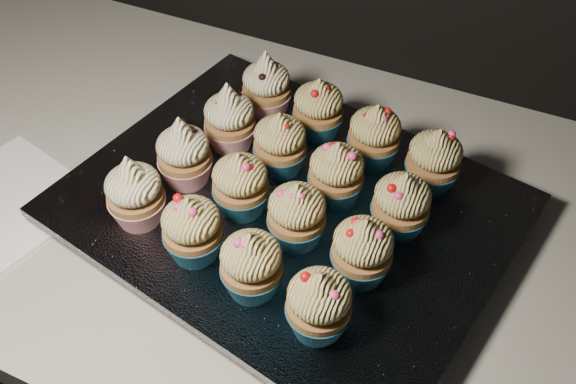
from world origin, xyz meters
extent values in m
cube|color=black|center=(0.00, 1.70, 0.43)|extent=(2.40, 0.60, 0.86)
cube|color=beige|center=(0.00, 1.70, 0.88)|extent=(2.44, 0.64, 0.04)
cube|color=white|center=(-0.29, 1.55, 0.90)|extent=(0.21, 0.21, 0.00)
cube|color=black|center=(0.03, 1.67, 0.91)|extent=(0.50, 0.42, 0.02)
cube|color=silver|center=(0.03, 1.67, 0.93)|extent=(0.54, 0.46, 0.01)
cone|color=#B31827|center=(-0.10, 1.58, 0.95)|extent=(0.06, 0.06, 0.03)
ellipsoid|color=beige|center=(-0.10, 1.58, 0.99)|extent=(0.06, 0.06, 0.04)
cone|color=beige|center=(-0.10, 1.58, 1.02)|extent=(0.03, 0.03, 0.03)
cone|color=#185673|center=(-0.02, 1.56, 0.95)|extent=(0.06, 0.06, 0.03)
ellipsoid|color=#DEC270|center=(-0.02, 1.56, 0.99)|extent=(0.06, 0.06, 0.04)
cone|color=#DEC270|center=(-0.02, 1.56, 1.01)|extent=(0.03, 0.03, 0.02)
cone|color=#185673|center=(0.05, 1.55, 0.95)|extent=(0.06, 0.06, 0.03)
ellipsoid|color=#DEC270|center=(0.05, 1.55, 0.99)|extent=(0.06, 0.06, 0.04)
cone|color=#DEC270|center=(0.05, 1.55, 1.01)|extent=(0.03, 0.03, 0.02)
cone|color=#185673|center=(0.13, 1.53, 0.95)|extent=(0.06, 0.06, 0.03)
ellipsoid|color=#DEC270|center=(0.13, 1.53, 0.99)|extent=(0.06, 0.06, 0.04)
cone|color=#DEC270|center=(0.13, 1.53, 1.01)|extent=(0.03, 0.03, 0.02)
cone|color=#B31827|center=(-0.09, 1.66, 0.95)|extent=(0.06, 0.06, 0.03)
ellipsoid|color=beige|center=(-0.09, 1.66, 0.99)|extent=(0.06, 0.06, 0.04)
cone|color=beige|center=(-0.09, 1.66, 1.02)|extent=(0.03, 0.03, 0.03)
cone|color=#185673|center=(-0.01, 1.64, 0.95)|extent=(0.06, 0.06, 0.03)
ellipsoid|color=#DEC270|center=(-0.01, 1.64, 0.99)|extent=(0.06, 0.06, 0.04)
cone|color=#DEC270|center=(-0.01, 1.64, 1.01)|extent=(0.03, 0.03, 0.02)
cone|color=#185673|center=(0.07, 1.63, 0.95)|extent=(0.06, 0.06, 0.03)
ellipsoid|color=#DEC270|center=(0.07, 1.63, 0.99)|extent=(0.06, 0.06, 0.04)
cone|color=#DEC270|center=(0.07, 1.63, 1.01)|extent=(0.03, 0.03, 0.02)
cone|color=#185673|center=(0.14, 1.61, 0.95)|extent=(0.06, 0.06, 0.03)
ellipsoid|color=#DEC270|center=(0.14, 1.61, 0.99)|extent=(0.06, 0.06, 0.04)
cone|color=#DEC270|center=(0.14, 1.61, 1.01)|extent=(0.03, 0.03, 0.02)
cone|color=#B31827|center=(-0.07, 1.73, 0.95)|extent=(0.06, 0.06, 0.03)
ellipsoid|color=beige|center=(-0.07, 1.73, 0.99)|extent=(0.06, 0.06, 0.04)
cone|color=beige|center=(-0.07, 1.73, 1.02)|extent=(0.03, 0.03, 0.03)
cone|color=#185673|center=(0.00, 1.72, 0.95)|extent=(0.06, 0.06, 0.03)
ellipsoid|color=#DEC270|center=(0.00, 1.72, 0.99)|extent=(0.06, 0.06, 0.04)
cone|color=#DEC270|center=(0.00, 1.72, 1.01)|extent=(0.03, 0.03, 0.02)
cone|color=#185673|center=(0.08, 1.70, 0.95)|extent=(0.06, 0.06, 0.03)
ellipsoid|color=#DEC270|center=(0.08, 1.70, 0.99)|extent=(0.06, 0.06, 0.04)
cone|color=#DEC270|center=(0.08, 1.70, 1.01)|extent=(0.03, 0.03, 0.02)
cone|color=#185673|center=(0.16, 1.68, 0.95)|extent=(0.06, 0.06, 0.03)
ellipsoid|color=#DEC270|center=(0.16, 1.68, 0.99)|extent=(0.06, 0.06, 0.04)
cone|color=#DEC270|center=(0.16, 1.68, 1.01)|extent=(0.03, 0.03, 0.02)
cone|color=#B31827|center=(-0.06, 1.81, 0.95)|extent=(0.06, 0.06, 0.03)
ellipsoid|color=beige|center=(-0.06, 1.81, 0.99)|extent=(0.06, 0.06, 0.04)
cone|color=beige|center=(-0.06, 1.81, 1.02)|extent=(0.03, 0.03, 0.03)
cone|color=#185673|center=(0.02, 1.79, 0.95)|extent=(0.06, 0.06, 0.03)
ellipsoid|color=#DEC270|center=(0.02, 1.79, 0.99)|extent=(0.06, 0.06, 0.04)
cone|color=#DEC270|center=(0.02, 1.79, 1.01)|extent=(0.03, 0.03, 0.02)
cone|color=#185673|center=(0.10, 1.78, 0.95)|extent=(0.06, 0.06, 0.03)
ellipsoid|color=#DEC270|center=(0.10, 1.78, 0.99)|extent=(0.06, 0.06, 0.04)
cone|color=#DEC270|center=(0.10, 1.78, 1.01)|extent=(0.03, 0.03, 0.02)
cone|color=#185673|center=(0.17, 1.77, 0.95)|extent=(0.06, 0.06, 0.03)
ellipsoid|color=#DEC270|center=(0.17, 1.77, 0.99)|extent=(0.06, 0.06, 0.04)
cone|color=#DEC270|center=(0.17, 1.77, 1.01)|extent=(0.03, 0.03, 0.02)
camera|label=1|loc=(0.24, 1.22, 1.47)|focal=40.00mm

